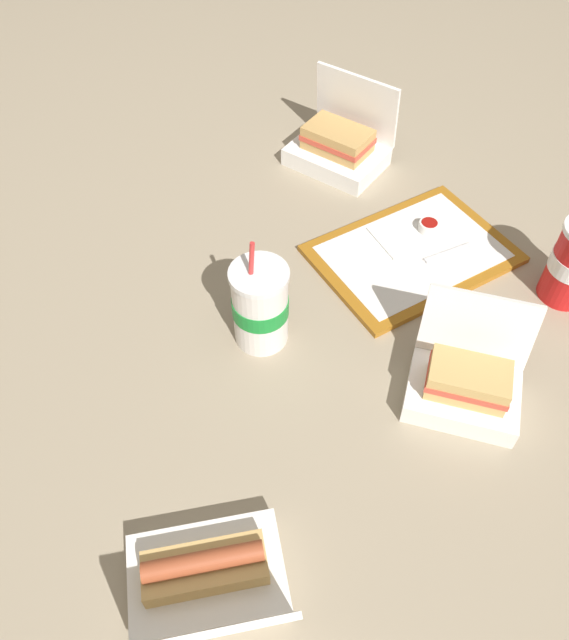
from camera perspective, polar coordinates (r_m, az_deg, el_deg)
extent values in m
plane|color=gray|center=(1.12, -0.45, -0.26)|extent=(3.20, 3.20, 0.00)
cube|color=#A56619|center=(1.25, 11.62, 5.93)|extent=(0.42, 0.33, 0.01)
cube|color=white|center=(1.25, 11.67, 6.15)|extent=(0.37, 0.29, 0.00)
cylinder|color=white|center=(1.29, 13.03, 8.26)|extent=(0.04, 0.04, 0.02)
cylinder|color=#9E140F|center=(1.28, 13.11, 8.59)|extent=(0.03, 0.03, 0.01)
cube|color=white|center=(1.27, 10.63, 7.53)|extent=(0.12, 0.12, 0.00)
cube|color=white|center=(1.26, 14.82, 5.95)|extent=(0.11, 0.05, 0.00)
cube|color=white|center=(0.89, -7.03, -22.30)|extent=(0.24, 0.22, 0.04)
cube|color=white|center=(0.78, -6.88, -26.56)|extent=(0.19, 0.14, 0.13)
cube|color=tan|center=(0.85, -7.28, -21.57)|extent=(0.16, 0.14, 0.03)
cylinder|color=#9E4728|center=(0.83, -7.45, -21.05)|extent=(0.14, 0.10, 0.03)
cylinder|color=yellow|center=(0.82, -7.52, -20.85)|extent=(0.11, 0.07, 0.01)
cube|color=white|center=(1.04, 15.89, -6.72)|extent=(0.19, 0.21, 0.04)
cube|color=white|center=(1.03, 17.27, -0.65)|extent=(0.12, 0.17, 0.12)
cube|color=tan|center=(1.02, 16.25, -5.79)|extent=(0.13, 0.14, 0.02)
cube|color=#D64C38|center=(1.00, 16.44, -5.27)|extent=(0.13, 0.15, 0.01)
cube|color=tan|center=(0.99, 16.64, -4.74)|extent=(0.13, 0.14, 0.02)
cube|color=white|center=(1.45, 4.76, 14.65)|extent=(0.18, 0.23, 0.04)
cube|color=white|center=(1.45, 6.59, 18.90)|extent=(0.06, 0.20, 0.15)
cube|color=tan|center=(1.43, 4.84, 15.62)|extent=(0.11, 0.16, 0.02)
cube|color=#D64C38|center=(1.43, 4.88, 16.15)|extent=(0.12, 0.16, 0.01)
cube|color=tan|center=(1.42, 4.93, 16.68)|extent=(0.11, 0.16, 0.02)
cylinder|color=white|center=(1.04, -2.23, 1.12)|extent=(0.09, 0.09, 0.15)
cylinder|color=#198C33|center=(1.04, -2.24, 1.33)|extent=(0.10, 0.10, 0.03)
cylinder|color=white|center=(0.98, -2.37, 4.18)|extent=(0.10, 0.10, 0.01)
cylinder|color=red|center=(0.96, -3.03, 5.65)|extent=(0.01, 0.01, 0.06)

